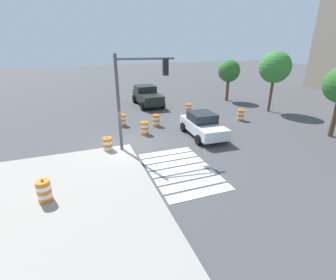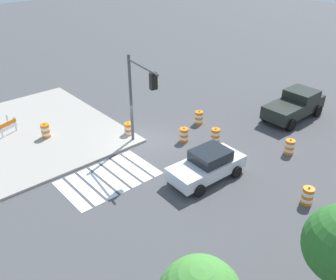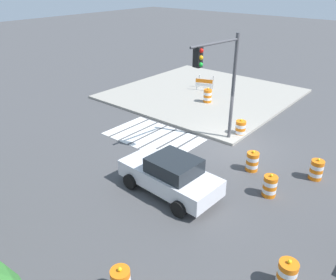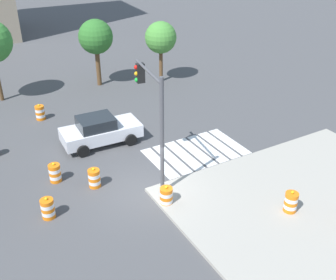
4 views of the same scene
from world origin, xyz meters
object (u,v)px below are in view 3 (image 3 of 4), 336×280
traffic_barrel_lane_center (240,128)px  traffic_light_pole (220,73)px  sports_car (170,175)px  traffic_barrel_median_near (270,186)px  traffic_barrel_far_curb (252,161)px  traffic_barrel_crosswalk_end (287,275)px  construction_barricade (204,83)px  traffic_barrel_on_sidewalk (208,96)px  traffic_barrel_median_far (316,170)px

traffic_barrel_lane_center → traffic_light_pole: 3.97m
sports_car → traffic_barrel_median_near: 4.05m
traffic_barrel_lane_center → traffic_barrel_far_curb: bearing=127.2°
traffic_barrel_crosswalk_end → traffic_barrel_median_near: (2.29, -3.89, 0.00)m
traffic_barrel_lane_center → construction_barricade: (5.97, -5.20, 0.27)m
traffic_barrel_crosswalk_end → traffic_barrel_lane_center: same height
traffic_barrel_on_sidewalk → sports_car: bearing=115.7°
traffic_barrel_median_far → sports_car: bearing=48.6°
traffic_barrel_on_sidewalk → traffic_barrel_median_far: bearing=151.5°
sports_car → traffic_barrel_median_near: bearing=-143.9°
construction_barricade → sports_car: bearing=118.3°
traffic_barrel_on_sidewalk → traffic_light_pole: bearing=127.6°
traffic_barrel_lane_center → traffic_barrel_median_near: bearing=130.8°
sports_car → traffic_barrel_lane_center: bearing=-86.4°
traffic_light_pole → traffic_barrel_lane_center: bearing=-101.8°
traffic_barrel_median_near → traffic_barrel_median_far: (-1.03, -2.49, 0.00)m
traffic_barrel_on_sidewalk → traffic_barrel_median_near: bearing=137.2°
traffic_barrel_median_near → traffic_barrel_far_curb: bearing=-42.6°
traffic_light_pole → traffic_barrel_crosswalk_end: bearing=135.6°
traffic_barrel_median_far → construction_barricade: (10.67, -6.97, 0.27)m
traffic_barrel_median_near → construction_barricade: (9.64, -9.46, 0.27)m
traffic_barrel_lane_center → traffic_barrel_crosswalk_end: bearing=126.2°
sports_car → traffic_barrel_far_curb: sports_car is taller
traffic_barrel_far_curb → traffic_barrel_lane_center: bearing=-52.8°
sports_car → traffic_barrel_on_sidewalk: (4.69, -9.74, -0.21)m
traffic_barrel_crosswalk_end → traffic_barrel_on_sidewalk: bearing=-47.7°
traffic_barrel_crosswalk_end → sports_car: bearing=-15.3°
construction_barricade → traffic_light_pole: (-5.57, 7.12, 3.19)m
traffic_barrel_crosswalk_end → traffic_barrel_far_curb: 6.44m
traffic_light_pole → traffic_barrel_median_near: bearing=150.2°
sports_car → traffic_barrel_lane_center: sports_car is taller
sports_car → traffic_barrel_lane_center: 6.65m
traffic_barrel_far_curb → construction_barricade: 11.52m
traffic_barrel_median_near → traffic_barrel_far_curb: 1.99m
construction_barricade → traffic_light_pole: bearing=128.0°
traffic_barrel_lane_center → sports_car: bearing=93.6°
sports_car → traffic_barrel_crosswalk_end: bearing=164.7°
sports_car → traffic_barrel_median_far: (-4.29, -4.87, -0.36)m
traffic_barrel_median_far → traffic_barrel_lane_center: 5.02m
traffic_light_pole → construction_barricade: bearing=-52.0°
traffic_barrel_lane_center → traffic_barrel_median_far: bearing=159.4°
traffic_barrel_median_near → traffic_light_pole: 5.83m
sports_car → traffic_barrel_lane_center: size_ratio=4.30×
traffic_barrel_on_sidewalk → construction_barricade: (1.69, -2.09, 0.12)m
traffic_barrel_median_near → traffic_barrel_lane_center: size_ratio=1.00×
traffic_barrel_far_curb → construction_barricade: construction_barricade is taller
sports_car → traffic_barrel_crosswalk_end: 5.76m
traffic_barrel_median_far → traffic_barrel_on_sidewalk: size_ratio=1.00×
sports_car → traffic_barrel_median_near: size_ratio=4.30×
traffic_barrel_crosswalk_end → traffic_barrel_lane_center: (5.96, -8.14, 0.00)m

